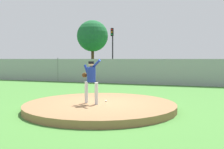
{
  "coord_description": "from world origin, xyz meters",
  "views": [
    {
      "loc": [
        3.62,
        -9.03,
        1.92
      ],
      "look_at": [
        -0.44,
        2.62,
        1.17
      ],
      "focal_mm": 41.16,
      "sensor_mm": 36.0,
      "label": 1
    }
  ],
  "objects_px": {
    "pitcher_youth": "(91,78)",
    "baseball": "(106,101)",
    "parked_car_silver": "(126,70)",
    "parked_car_navy": "(76,69)",
    "parked_car_teal": "(52,70)",
    "traffic_cone_orange": "(183,79)",
    "traffic_light_near": "(112,44)"
  },
  "relations": [
    {
      "from": "pitcher_youth",
      "to": "traffic_cone_orange",
      "type": "bearing_deg",
      "value": 80.07
    },
    {
      "from": "baseball",
      "to": "pitcher_youth",
      "type": "bearing_deg",
      "value": -123.89
    },
    {
      "from": "pitcher_youth",
      "to": "parked_car_silver",
      "type": "relative_size",
      "value": 0.36
    },
    {
      "from": "baseball",
      "to": "traffic_light_near",
      "type": "distance_m",
      "value": 19.56
    },
    {
      "from": "baseball",
      "to": "parked_car_teal",
      "type": "height_order",
      "value": "parked_car_teal"
    },
    {
      "from": "parked_car_navy",
      "to": "traffic_light_near",
      "type": "xyz_separation_m",
      "value": [
        2.67,
        3.79,
        2.81
      ]
    },
    {
      "from": "parked_car_silver",
      "to": "baseball",
      "type": "bearing_deg",
      "value": -77.04
    },
    {
      "from": "pitcher_youth",
      "to": "traffic_cone_orange",
      "type": "relative_size",
      "value": 3.03
    },
    {
      "from": "parked_car_teal",
      "to": "traffic_cone_orange",
      "type": "distance_m",
      "value": 13.79
    },
    {
      "from": "parked_car_silver",
      "to": "parked_car_teal",
      "type": "xyz_separation_m",
      "value": [
        -8.39,
        0.25,
        -0.04
      ]
    },
    {
      "from": "parked_car_navy",
      "to": "traffic_cone_orange",
      "type": "relative_size",
      "value": 8.14
    },
    {
      "from": "baseball",
      "to": "parked_car_teal",
      "type": "bearing_deg",
      "value": 128.7
    },
    {
      "from": "traffic_cone_orange",
      "to": "pitcher_youth",
      "type": "bearing_deg",
      "value": -99.93
    },
    {
      "from": "pitcher_youth",
      "to": "parked_car_navy",
      "type": "xyz_separation_m",
      "value": [
        -8.37,
        15.07,
        -0.39
      ]
    },
    {
      "from": "traffic_cone_orange",
      "to": "traffic_light_near",
      "type": "distance_m",
      "value": 10.18
    },
    {
      "from": "baseball",
      "to": "traffic_light_near",
      "type": "bearing_deg",
      "value": 108.37
    },
    {
      "from": "baseball",
      "to": "parked_car_silver",
      "type": "height_order",
      "value": "parked_car_silver"
    },
    {
      "from": "pitcher_youth",
      "to": "parked_car_silver",
      "type": "xyz_separation_m",
      "value": [
        -2.92,
        14.9,
        -0.42
      ]
    },
    {
      "from": "baseball",
      "to": "traffic_light_near",
      "type": "xyz_separation_m",
      "value": [
        -6.07,
        18.29,
        3.36
      ]
    },
    {
      "from": "parked_car_teal",
      "to": "traffic_cone_orange",
      "type": "bearing_deg",
      "value": -6.08
    },
    {
      "from": "pitcher_youth",
      "to": "parked_car_teal",
      "type": "xyz_separation_m",
      "value": [
        -11.31,
        15.15,
        -0.46
      ]
    },
    {
      "from": "pitcher_youth",
      "to": "baseball",
      "type": "distance_m",
      "value": 1.17
    },
    {
      "from": "parked_car_navy",
      "to": "parked_car_teal",
      "type": "xyz_separation_m",
      "value": [
        -2.94,
        0.08,
        -0.07
      ]
    },
    {
      "from": "pitcher_youth",
      "to": "traffic_light_near",
      "type": "bearing_deg",
      "value": 106.8
    },
    {
      "from": "parked_car_teal",
      "to": "traffic_light_near",
      "type": "height_order",
      "value": "traffic_light_near"
    },
    {
      "from": "parked_car_teal",
      "to": "traffic_cone_orange",
      "type": "xyz_separation_m",
      "value": [
        13.7,
        -1.46,
        -0.51
      ]
    },
    {
      "from": "parked_car_navy",
      "to": "traffic_cone_orange",
      "type": "distance_m",
      "value": 10.87
    },
    {
      "from": "pitcher_youth",
      "to": "parked_car_teal",
      "type": "relative_size",
      "value": 0.38
    },
    {
      "from": "parked_car_teal",
      "to": "parked_car_navy",
      "type": "bearing_deg",
      "value": -1.62
    },
    {
      "from": "traffic_cone_orange",
      "to": "parked_car_silver",
      "type": "bearing_deg",
      "value": 167.21
    },
    {
      "from": "traffic_cone_orange",
      "to": "traffic_light_near",
      "type": "bearing_deg",
      "value": 147.46
    },
    {
      "from": "parked_car_silver",
      "to": "parked_car_navy",
      "type": "relative_size",
      "value": 1.05
    }
  ]
}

